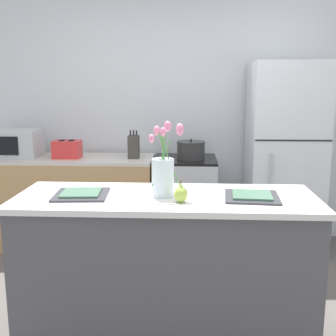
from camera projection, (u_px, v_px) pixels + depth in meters
The scene contains 13 objects.
back_wall at pixel (176, 110), 4.40m from camera, with size 5.20×0.08×2.70m.
kitchen_island at pixel (166, 270), 2.61m from camera, with size 1.80×0.66×0.95m.
back_counter at pixel (70, 201), 4.23m from camera, with size 1.68×0.60×0.90m.
stove_range at pixel (185, 203), 4.17m from camera, with size 0.60×0.61×0.90m.
refrigerator at pixel (284, 159), 4.04m from camera, with size 0.68×0.67×1.82m.
flower_vase at pixel (163, 173), 2.48m from camera, with size 0.20×0.15×0.44m.
pear_figurine at pixel (181, 194), 2.37m from camera, with size 0.08×0.08×0.13m.
plate_setting_left at pixel (81, 194), 2.52m from camera, with size 0.33×0.33×0.02m.
plate_setting_right at pixel (252, 196), 2.47m from camera, with size 0.33×0.33×0.02m.
toaster at pixel (67, 149), 4.09m from camera, with size 0.28×0.18×0.17m.
cooking_pot at pixel (191, 150), 4.04m from camera, with size 0.28×0.28×0.19m.
microwave at pixel (15, 143), 4.14m from camera, with size 0.48×0.37×0.27m.
knife_block at pixel (134, 147), 4.08m from camera, with size 0.10×0.14×0.27m.
Camera 1 is at (0.14, -2.43, 1.60)m, focal length 45.00 mm.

